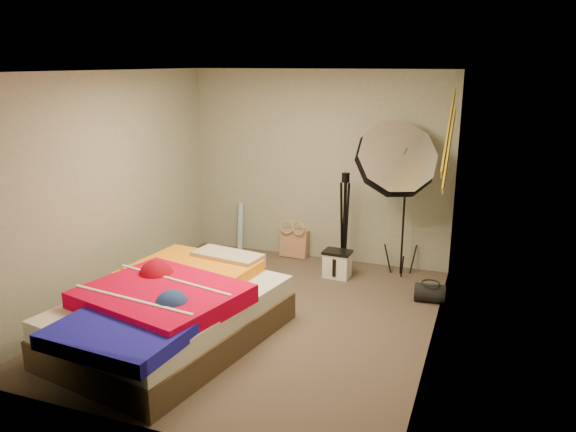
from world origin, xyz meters
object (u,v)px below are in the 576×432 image
at_px(camera_case, 337,265).
at_px(bed, 171,312).
at_px(wrapping_roll, 240,227).
at_px(photo_umbrella, 395,161).
at_px(duffel_bag, 430,293).
at_px(camera_tripod, 345,216).
at_px(tote_bag, 294,243).

bearing_deg(camera_case, bed, -112.09).
xyz_separation_m(wrapping_roll, photo_umbrella, (2.18, -0.32, 1.12)).
distance_m(duffel_bag, camera_tripod, 1.44).
height_order(wrapping_roll, photo_umbrella, photo_umbrella).
bearing_deg(bed, camera_tripod, 66.83).
height_order(wrapping_roll, camera_case, wrapping_roll).
bearing_deg(photo_umbrella, duffel_bag, -45.85).
height_order(wrapping_roll, camera_tripod, camera_tripod).
relative_size(tote_bag, bed, 0.15).
bearing_deg(duffel_bag, photo_umbrella, 129.98).
bearing_deg(camera_tripod, duffel_bag, -27.57).
relative_size(duffel_bag, camera_tripod, 0.26).
height_order(photo_umbrella, camera_tripod, photo_umbrella).
height_order(camera_case, photo_umbrella, photo_umbrella).
bearing_deg(tote_bag, duffel_bag, -20.88).
xyz_separation_m(duffel_bag, bed, (-2.19, -1.81, 0.21)).
relative_size(tote_bag, photo_umbrella, 0.19).
height_order(tote_bag, duffel_bag, tote_bag).
distance_m(wrapping_roll, photo_umbrella, 2.47).
bearing_deg(wrapping_roll, tote_bag, 0.00).
height_order(camera_case, camera_tripod, camera_tripod).
distance_m(camera_case, camera_tripod, 0.62).
xyz_separation_m(tote_bag, photo_umbrella, (1.37, -0.32, 1.27)).
bearing_deg(tote_bag, camera_tripod, -16.39).
distance_m(camera_case, photo_umbrella, 1.46).
bearing_deg(bed, photo_umbrella, 55.56).
xyz_separation_m(tote_bag, camera_tripod, (0.77, -0.28, 0.54)).
xyz_separation_m(camera_case, photo_umbrella, (0.62, 0.21, 1.30)).
distance_m(bed, photo_umbrella, 3.11).
relative_size(bed, camera_tripod, 1.93).
xyz_separation_m(tote_bag, duffel_bag, (1.92, -0.89, -0.09)).
bearing_deg(photo_umbrella, wrapping_roll, 171.72).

